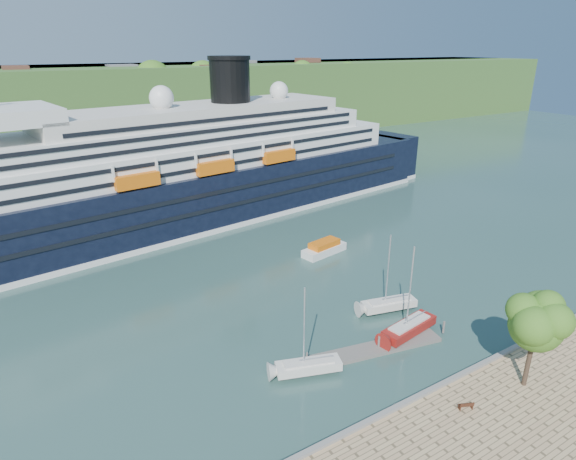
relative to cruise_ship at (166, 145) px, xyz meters
The scene contains 11 objects.
ground 58.76m from the cruise_ship, 85.38° to the right, with size 400.00×400.00×0.00m, color #284842.
far_hillside 88.35m from the cruise_ship, 87.02° to the left, with size 400.00×50.00×24.00m, color #326026.
quay_coping 58.68m from the cruise_ship, 85.40° to the right, with size 220.00×0.50×0.30m, color slate.
cruise_ship is the anchor object (origin of this frame).
park_bench 61.73m from the cruise_ship, 85.21° to the right, with size 1.34×0.55×0.86m, color #4B2515, non-canonical shape.
promenade_tree 62.63m from the cruise_ship, 78.61° to the right, with size 6.19×6.19×10.25m, color #37661A, non-canonical shape.
floating_pontoon 50.37m from the cruise_ship, 85.83° to the right, with size 18.58×2.27×0.41m, color #67625C, non-canonical shape.
sailboat_white_near 49.13m from the cruise_ship, 93.65° to the right, with size 7.12×1.98×9.20m, color silver, non-canonical shape.
sailboat_red 50.29m from the cruise_ship, 78.14° to the right, with size 8.10×2.25×10.46m, color maroon, non-canonical shape.
sailboat_white_far 45.90m from the cruise_ship, 74.56° to the right, with size 7.44×2.07×9.61m, color silver, non-canonical shape.
tender_launch 32.33m from the cruise_ship, 58.31° to the right, with size 7.60×2.60×2.10m, color #DC620C, non-canonical shape.
Camera 1 is at (-30.01, -23.35, 30.30)m, focal length 30.00 mm.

